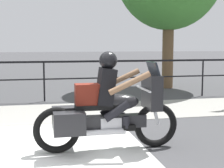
% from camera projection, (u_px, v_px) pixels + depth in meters
% --- Properties ---
extents(ground_plane, '(120.00, 120.00, 0.00)m').
position_uv_depth(ground_plane, '(50.00, 158.00, 5.20)').
color(ground_plane, '#424244').
extents(sidewalk_band, '(44.00, 2.40, 0.01)m').
position_uv_depth(sidewalk_band, '(46.00, 113.00, 8.50)').
color(sidewalk_band, '#99968E').
rests_on(sidewalk_band, ground).
extents(crosswalk_band, '(3.38, 6.00, 0.01)m').
position_uv_depth(crosswalk_band, '(42.00, 163.00, 4.98)').
color(crosswalk_band, silver).
rests_on(crosswalk_band, ground).
extents(fence_railing, '(36.00, 0.05, 1.21)m').
position_uv_depth(fence_railing, '(44.00, 70.00, 10.13)').
color(fence_railing, black).
rests_on(fence_railing, ground).
extents(motorcycle, '(2.38, 0.76, 1.61)m').
position_uv_depth(motorcycle, '(107.00, 108.00, 5.52)').
color(motorcycle, black).
rests_on(motorcycle, ground).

